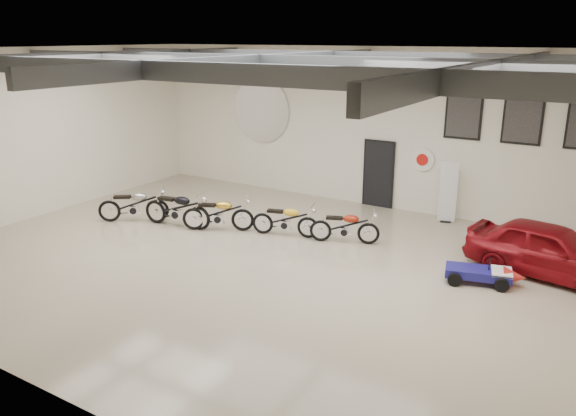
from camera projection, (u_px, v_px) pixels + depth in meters
The scene contains 18 objects.
floor at pixel (262, 264), 13.62m from camera, with size 16.00×12.00×0.01m, color tan.
ceiling at pixel (259, 50), 12.15m from camera, with size 16.00×12.00×0.01m, color slate.
back_wall at pixel (367, 128), 17.78m from camera, with size 16.00×0.02×5.00m, color silver.
left_wall at pixel (40, 133), 16.86m from camera, with size 0.02×12.00×5.00m, color silver.
ceiling_beams at pixel (259, 62), 12.22m from camera, with size 15.80×11.80×0.32m, color #525559, non-canonical shape.
door at pixel (379, 175), 17.92m from camera, with size 0.92×0.08×2.10m, color black.
logo_plaque at pixel (261, 110), 19.64m from camera, with size 2.30×0.06×1.16m, color silver, non-canonical shape.
poster_left at pixel (463, 116), 16.08m from camera, with size 1.05×0.08×1.35m, color black, non-canonical shape.
poster_mid at pixel (523, 120), 15.29m from camera, with size 1.05×0.08×1.35m, color black, non-canonical shape.
oil_sign at pixel (423, 159), 17.03m from camera, with size 0.72×0.10×0.72m, color white, non-canonical shape.
banner_stand at pixel (448, 192), 16.41m from camera, with size 0.50×0.20×1.85m, color white, non-canonical shape.
motorcycle_silver at pixel (133, 204), 16.59m from camera, with size 2.03×0.63×1.05m, color silver, non-canonical shape.
motorcycle_black at pixel (177, 208), 16.12m from camera, with size 2.15×0.67×1.12m, color silver, non-canonical shape.
motorcycle_gold at pixel (218, 213), 15.81m from camera, with size 1.99×0.62×1.04m, color silver, non-canonical shape.
motorcycle_yellow at pixel (285, 219), 15.38m from camera, with size 1.85×0.57×0.96m, color silver, non-canonical shape.
motorcycle_red at pixel (345, 226), 14.87m from camera, with size 1.82×0.56×0.95m, color silver, non-canonical shape.
go_kart at pixel (486, 271), 12.44m from camera, with size 1.74×0.78×0.63m, color navy, non-canonical shape.
vintage_car at pixel (550, 250), 12.76m from camera, with size 3.69×1.49×1.26m, color maroon.
Camera 1 is at (7.10, -10.45, 5.30)m, focal length 35.00 mm.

